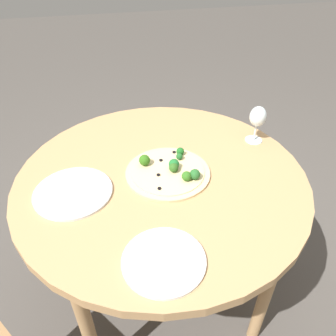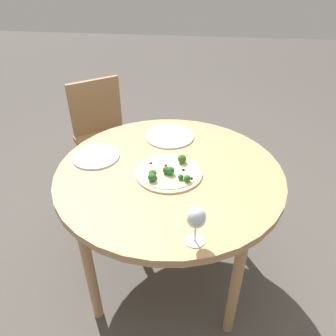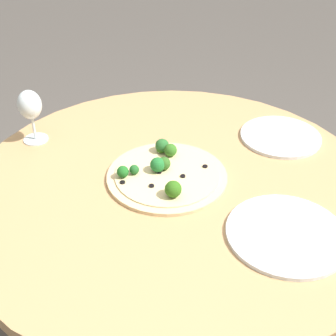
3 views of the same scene
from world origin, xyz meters
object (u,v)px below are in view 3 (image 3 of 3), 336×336
plate_far (281,136)px  pizza (166,173)px  wine_glass (30,107)px  plate_near (286,234)px

plate_far → pizza: bearing=-15.2°
wine_glass → pizza: bearing=109.5°
pizza → plate_far: (-0.39, 0.11, -0.01)m
plate_far → wine_glass: bearing=-44.2°
pizza → plate_near: size_ratio=1.16×
wine_glass → plate_far: bearing=135.8°
pizza → plate_near: 0.36m
pizza → plate_near: bearing=95.1°
pizza → wine_glass: size_ratio=1.99×
plate_far → plate_near: bearing=35.5°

